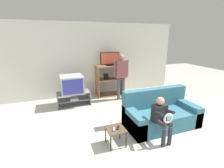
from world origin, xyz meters
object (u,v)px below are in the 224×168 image
at_px(snack_table, 116,131).
at_px(remote_control_white, 114,129).
at_px(tv_stand, 74,99).
at_px(television_flat, 110,59).
at_px(media_shelf, 110,80).
at_px(television_main, 72,84).
at_px(person_standing_adult, 121,73).
at_px(couch, 160,114).
at_px(person_seated_child, 161,116).
at_px(remote_control_black, 118,128).

xyz_separation_m(snack_table, remote_control_white, (-0.04, -0.02, 0.06)).
height_order(tv_stand, television_flat, television_flat).
relative_size(tv_stand, remote_control_white, 7.11).
relative_size(media_shelf, television_flat, 1.58).
distance_m(television_flat, remote_control_white, 3.13).
relative_size(tv_stand, television_main, 1.52).
height_order(remote_control_white, person_standing_adult, person_standing_adult).
distance_m(television_main, media_shelf, 1.51).
relative_size(television_main, couch, 0.39).
distance_m(person_standing_adult, person_seated_child, 2.48).
xyz_separation_m(snack_table, remote_control_black, (0.05, 0.01, 0.06)).
height_order(television_main, snack_table, television_main).
relative_size(tv_stand, media_shelf, 0.92).
height_order(media_shelf, couch, media_shelf).
bearing_deg(remote_control_white, snack_table, 44.10).
relative_size(tv_stand, snack_table, 2.80).
bearing_deg(couch, media_shelf, 99.85).
xyz_separation_m(remote_control_white, person_standing_adult, (1.13, 2.31, 0.57)).
distance_m(tv_stand, person_seated_child, 2.91).
bearing_deg(snack_table, remote_control_black, 5.96).
height_order(television_main, remote_control_black, television_main).
height_order(media_shelf, television_flat, television_flat).
relative_size(remote_control_white, couch, 0.08).
xyz_separation_m(remote_control_black, person_standing_adult, (1.03, 2.29, 0.57)).
relative_size(couch, person_standing_adult, 1.11).
distance_m(tv_stand, remote_control_white, 2.40).
bearing_deg(remote_control_white, television_flat, 94.95).
height_order(tv_stand, remote_control_white, tv_stand).
distance_m(television_flat, snack_table, 3.13).
xyz_separation_m(media_shelf, television_flat, (-0.00, -0.02, 0.77)).
distance_m(media_shelf, couch, 2.54).
height_order(television_main, television_flat, television_flat).
bearing_deg(television_flat, remote_control_white, -107.95).
relative_size(snack_table, remote_control_white, 2.54).
bearing_deg(television_main, remote_control_black, -75.48).
height_order(couch, person_standing_adult, person_standing_adult).
relative_size(remote_control_black, remote_control_white, 1.00).
relative_size(remote_control_black, couch, 0.08).
bearing_deg(television_main, person_seated_child, -59.08).
distance_m(snack_table, couch, 1.35).
xyz_separation_m(media_shelf, snack_table, (-0.87, -2.84, -0.26)).
relative_size(television_flat, person_standing_adult, 0.45).
height_order(television_main, remote_control_white, television_main).
xyz_separation_m(media_shelf, remote_control_white, (-0.92, -2.85, -0.20)).
xyz_separation_m(tv_stand, snack_table, (0.52, -2.33, 0.10)).
distance_m(couch, person_standing_adult, 2.06).
bearing_deg(tv_stand, person_seated_child, -59.43).
xyz_separation_m(television_main, remote_control_black, (0.61, -2.34, -0.32)).
xyz_separation_m(television_main, remote_control_white, (0.51, -2.36, -0.32)).
distance_m(tv_stand, couch, 2.70).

